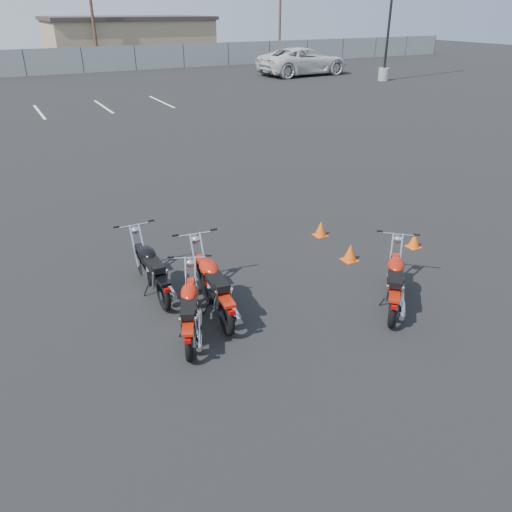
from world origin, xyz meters
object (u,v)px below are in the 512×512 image
motorcycle_rear_red (395,282)px  white_van (303,53)px  motorcycle_third_red (190,311)px  motorcycle_second_black (152,269)px  motorcycle_front_red (213,286)px

motorcycle_rear_red → white_van: bearing=59.7°
motorcycle_third_red → white_van: bearing=54.0°
white_van → motorcycle_second_black: bearing=138.9°
motorcycle_front_red → motorcycle_rear_red: size_ratio=1.25×
motorcycle_front_red → motorcycle_third_red: (-0.56, -0.44, -0.05)m
motorcycle_front_red → motorcycle_third_red: motorcycle_front_red is taller
motorcycle_second_black → motorcycle_rear_red: 4.06m
motorcycle_second_black → motorcycle_third_red: bearing=-85.4°
motorcycle_second_black → white_van: (19.21, 24.81, 1.05)m
motorcycle_second_black → white_van: white_van is taller
motorcycle_third_red → motorcycle_rear_red: bearing=-14.1°
motorcycle_third_red → white_van: 32.51m
motorcycle_second_black → motorcycle_third_red: motorcycle_second_black is taller
white_van → motorcycle_third_red: bearing=140.6°
motorcycle_front_red → motorcycle_second_black: size_ratio=1.06×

